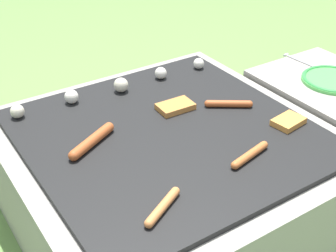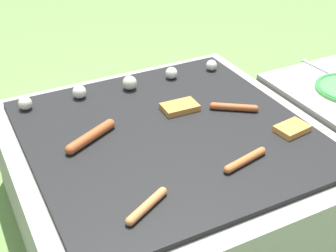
% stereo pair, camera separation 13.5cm
% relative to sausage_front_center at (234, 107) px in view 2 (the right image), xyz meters
% --- Properties ---
extents(ground_plane, '(14.00, 14.00, 0.00)m').
position_rel_sausage_front_center_xyz_m(ground_plane, '(-0.26, -0.02, -0.39)').
color(ground_plane, '#608442').
extents(grill, '(0.98, 0.98, 0.38)m').
position_rel_sausage_front_center_xyz_m(grill, '(-0.26, -0.02, -0.20)').
color(grill, gray).
rests_on(grill, ground_plane).
extents(sausage_front_center, '(0.14, 0.10, 0.02)m').
position_rel_sausage_front_center_xyz_m(sausage_front_center, '(0.00, 0.00, 0.00)').
color(sausage_front_center, '#A34C23').
rests_on(sausage_front_center, grill).
extents(sausage_back_left, '(0.19, 0.11, 0.03)m').
position_rel_sausage_front_center_xyz_m(sausage_back_left, '(-0.49, 0.05, 0.00)').
color(sausage_back_left, '#A34C23').
rests_on(sausage_back_left, grill).
extents(sausage_back_center, '(0.16, 0.05, 0.02)m').
position_rel_sausage_front_center_xyz_m(sausage_back_center, '(-0.14, -0.27, -0.00)').
color(sausage_back_center, '#B7602D').
rests_on(sausage_back_center, grill).
extents(sausage_mid_left, '(0.14, 0.09, 0.02)m').
position_rel_sausage_front_center_xyz_m(sausage_mid_left, '(-0.47, -0.31, -0.00)').
color(sausage_mid_left, '#C6753D').
rests_on(sausage_mid_left, grill).
extents(bread_slice_left, '(0.12, 0.08, 0.02)m').
position_rel_sausage_front_center_xyz_m(bread_slice_left, '(-0.16, 0.09, -0.00)').
color(bread_slice_left, '#B27033').
rests_on(bread_slice_left, grill).
extents(bread_slice_center, '(0.11, 0.09, 0.02)m').
position_rel_sausage_front_center_xyz_m(bread_slice_center, '(0.09, -0.19, -0.00)').
color(bread_slice_center, '#D18438').
rests_on(bread_slice_center, grill).
extents(mushroom_row, '(0.77, 0.08, 0.05)m').
position_rel_sausage_front_center_xyz_m(mushroom_row, '(-0.28, 0.31, 0.01)').
color(mushroom_row, beige).
rests_on(mushroom_row, grill).
extents(fork_utensil, '(0.03, 0.20, 0.01)m').
position_rel_sausage_front_center_xyz_m(fork_utensil, '(0.49, 0.12, -0.01)').
color(fork_utensil, silver).
rests_on(fork_utensil, side_ledge).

